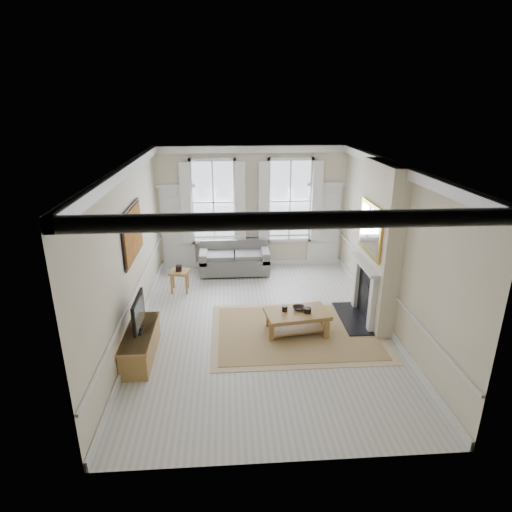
{
  "coord_description": "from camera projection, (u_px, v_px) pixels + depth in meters",
  "views": [
    {
      "loc": [
        -0.68,
        -7.95,
        4.52
      ],
      "look_at": [
        -0.06,
        0.97,
        1.25
      ],
      "focal_mm": 30.0,
      "sensor_mm": 36.0,
      "label": 1
    }
  ],
  "objects": [
    {
      "name": "door_left",
      "position": [
        178.0,
        229.0,
        11.85
      ],
      "size": [
        0.9,
        0.08,
        2.3
      ],
      "primitive_type": "cube",
      "color": "silver",
      "rests_on": "floor"
    },
    {
      "name": "coffee_table",
      "position": [
        297.0,
        315.0,
        8.7
      ],
      "size": [
        1.36,
        0.91,
        0.47
      ],
      "rotation": [
        0.0,
        0.0,
        0.15
      ],
      "color": "olive",
      "rests_on": "rug"
    },
    {
      "name": "ceramic_pot_b",
      "position": [
        307.0,
        310.0,
        8.62
      ],
      "size": [
        0.15,
        0.15,
        0.11
      ],
      "primitive_type": "cylinder",
      "color": "black",
      "rests_on": "coffee_table"
    },
    {
      "name": "ceiling",
      "position": [
        263.0,
        165.0,
        7.88
      ],
      "size": [
        7.2,
        7.2,
        0.0
      ],
      "primitive_type": "plane",
      "rotation": [
        3.14,
        0.0,
        0.0
      ],
      "color": "white",
      "rests_on": "back_wall"
    },
    {
      "name": "sofa",
      "position": [
        235.0,
        260.0,
        11.8
      ],
      "size": [
        1.88,
        0.91,
        0.87
      ],
      "color": "slate",
      "rests_on": "floor"
    },
    {
      "name": "window_right",
      "position": [
        290.0,
        201.0,
        11.78
      ],
      "size": [
        1.26,
        0.2,
        2.2
      ],
      "primitive_type": null,
      "color": "#B2BCC6",
      "rests_on": "back_wall"
    },
    {
      "name": "right_wall",
      "position": [
        391.0,
        248.0,
        8.63
      ],
      "size": [
        0.0,
        7.2,
        7.2
      ],
      "primitive_type": "plane",
      "rotation": [
        1.57,
        0.0,
        -1.57
      ],
      "color": "beige",
      "rests_on": "floor"
    },
    {
      "name": "painting",
      "position": [
        133.0,
        233.0,
        8.45
      ],
      "size": [
        0.05,
        1.66,
        1.06
      ],
      "primitive_type": "cube",
      "color": "#A46E1C",
      "rests_on": "left_wall"
    },
    {
      "name": "floor",
      "position": [
        262.0,
        327.0,
        9.04
      ],
      "size": [
        7.2,
        7.2,
        0.0
      ],
      "primitive_type": "plane",
      "color": "#B7B5AD",
      "rests_on": "ground"
    },
    {
      "name": "hearth",
      "position": [
        352.0,
        318.0,
        9.35
      ],
      "size": [
        0.55,
        1.5,
        0.05
      ],
      "primitive_type": "cube",
      "color": "black",
      "rests_on": "floor"
    },
    {
      "name": "fireplace",
      "position": [
        364.0,
        289.0,
        9.12
      ],
      "size": [
        0.21,
        1.45,
        1.33
      ],
      "color": "silver",
      "rests_on": "floor"
    },
    {
      "name": "chimney_breast",
      "position": [
        379.0,
        245.0,
        8.81
      ],
      "size": [
        0.35,
        1.7,
        3.38
      ],
      "primitive_type": "cube",
      "color": "beige",
      "rests_on": "floor"
    },
    {
      "name": "back_wall",
      "position": [
        252.0,
        208.0,
        11.83
      ],
      "size": [
        5.2,
        0.0,
        5.2
      ],
      "primitive_type": "plane",
      "rotation": [
        1.57,
        0.0,
        0.0
      ],
      "color": "beige",
      "rests_on": "floor"
    },
    {
      "name": "side_table",
      "position": [
        179.0,
        275.0,
        10.62
      ],
      "size": [
        0.52,
        0.52,
        0.54
      ],
      "rotation": [
        0.0,
        0.0,
        -0.19
      ],
      "color": "olive",
      "rests_on": "floor"
    },
    {
      "name": "door_right",
      "position": [
        324.0,
        226.0,
        12.12
      ],
      "size": [
        0.9,
        0.08,
        2.3
      ],
      "primitive_type": "cube",
      "color": "silver",
      "rests_on": "floor"
    },
    {
      "name": "left_wall",
      "position": [
        129.0,
        254.0,
        8.29
      ],
      "size": [
        0.0,
        7.2,
        7.2
      ],
      "primitive_type": "plane",
      "rotation": [
        1.57,
        0.0,
        1.57
      ],
      "color": "beige",
      "rests_on": "floor"
    },
    {
      "name": "window_left",
      "position": [
        213.0,
        202.0,
        11.65
      ],
      "size": [
        1.26,
        0.2,
        2.2
      ],
      "primitive_type": null,
      "color": "#B2BCC6",
      "rests_on": "back_wall"
    },
    {
      "name": "bowl",
      "position": [
        299.0,
        308.0,
        8.76
      ],
      "size": [
        0.29,
        0.29,
        0.06
      ],
      "primitive_type": "imported",
      "rotation": [
        0.0,
        0.0,
        -0.14
      ],
      "color": "black",
      "rests_on": "coffee_table"
    },
    {
      "name": "mirror",
      "position": [
        370.0,
        229.0,
        8.67
      ],
      "size": [
        0.06,
        1.26,
        1.06
      ],
      "primitive_type": "cube",
      "color": "gold",
      "rests_on": "chimney_breast"
    },
    {
      "name": "rug",
      "position": [
        296.0,
        332.0,
        8.83
      ],
      "size": [
        3.5,
        2.6,
        0.02
      ],
      "primitive_type": "cube",
      "color": "#9B7C50",
      "rests_on": "floor"
    },
    {
      "name": "tv",
      "position": [
        138.0,
        312.0,
        7.67
      ],
      "size": [
        0.08,
        0.9,
        0.68
      ],
      "color": "black",
      "rests_on": "tv_stand"
    },
    {
      "name": "ceramic_pot_a",
      "position": [
        285.0,
        309.0,
        8.69
      ],
      "size": [
        0.12,
        0.12,
        0.12
      ],
      "primitive_type": "cylinder",
      "color": "black",
      "rests_on": "coffee_table"
    },
    {
      "name": "tv_stand",
      "position": [
        141.0,
        344.0,
        7.9
      ],
      "size": [
        0.49,
        1.52,
        0.54
      ],
      "primitive_type": "cube",
      "color": "olive",
      "rests_on": "floor"
    }
  ]
}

